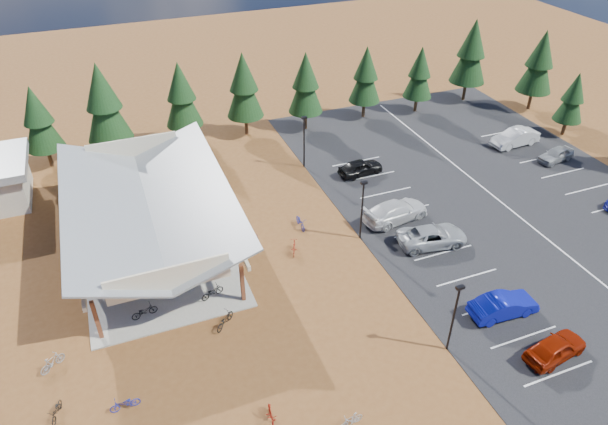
# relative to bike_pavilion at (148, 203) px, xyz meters

# --- Properties ---
(ground) EXTENTS (140.00, 140.00, 0.00)m
(ground) POSITION_rel_bike_pavilion_xyz_m (10.00, -7.00, -3.82)
(ground) COLOR brown
(ground) RESTS_ON ground
(asphalt_lot) EXTENTS (27.00, 44.00, 0.04)m
(asphalt_lot) POSITION_rel_bike_pavilion_xyz_m (28.50, -4.00, -3.80)
(asphalt_lot) COLOR black
(asphalt_lot) RESTS_ON ground
(concrete_pad) EXTENTS (10.60, 18.60, 0.10)m
(concrete_pad) POSITION_rel_bike_pavilion_xyz_m (0.00, 0.00, -3.77)
(concrete_pad) COLOR gray
(concrete_pad) RESTS_ON ground
(bike_pavilion) EXTENTS (11.65, 19.40, 4.97)m
(bike_pavilion) POSITION_rel_bike_pavilion_xyz_m (0.00, 0.00, 0.00)
(bike_pavilion) COLOR brown
(bike_pavilion) RESTS_ON concrete_pad
(lamp_post_0) EXTENTS (0.50, 0.25, 5.14)m
(lamp_post_0) POSITION_rel_bike_pavilion_xyz_m (15.00, -17.00, -0.85)
(lamp_post_0) COLOR black
(lamp_post_0) RESTS_ON ground
(lamp_post_1) EXTENTS (0.50, 0.25, 5.14)m
(lamp_post_1) POSITION_rel_bike_pavilion_xyz_m (15.00, -5.00, -0.85)
(lamp_post_1) COLOR black
(lamp_post_1) RESTS_ON ground
(lamp_post_2) EXTENTS (0.50, 0.25, 5.14)m
(lamp_post_2) POSITION_rel_bike_pavilion_xyz_m (15.00, 7.00, -0.85)
(lamp_post_2) COLOR black
(lamp_post_2) RESTS_ON ground
(trash_bin_0) EXTENTS (0.60, 0.60, 0.90)m
(trash_bin_0) POSITION_rel_bike_pavilion_xyz_m (7.04, -2.89, -3.37)
(trash_bin_0) COLOR #4A271A
(trash_bin_0) RESTS_ON ground
(trash_bin_1) EXTENTS (0.60, 0.60, 0.90)m
(trash_bin_1) POSITION_rel_bike_pavilion_xyz_m (5.43, -1.54, -3.37)
(trash_bin_1) COLOR #4A271A
(trash_bin_1) RESTS_ON ground
(pine_1) EXTENTS (3.43, 3.43, 7.99)m
(pine_1) POSITION_rel_bike_pavilion_xyz_m (-7.34, 15.89, 1.05)
(pine_1) COLOR #382314
(pine_1) RESTS_ON ground
(pine_2) EXTENTS (4.16, 4.16, 9.70)m
(pine_2) POSITION_rel_bike_pavilion_xyz_m (-1.53, 14.81, 2.10)
(pine_2) COLOR #382314
(pine_2) RESTS_ON ground
(pine_3) EXTENTS (3.65, 3.65, 8.50)m
(pine_3) POSITION_rel_bike_pavilion_xyz_m (5.65, 15.92, 1.37)
(pine_3) COLOR #382314
(pine_3) RESTS_ON ground
(pine_4) EXTENTS (3.76, 3.76, 8.75)m
(pine_4) POSITION_rel_bike_pavilion_xyz_m (11.87, 15.59, 1.52)
(pine_4) COLOR #382314
(pine_4) RESTS_ON ground
(pine_5) EXTENTS (3.59, 3.59, 8.35)m
(pine_5) POSITION_rel_bike_pavilion_xyz_m (18.12, 14.55, 1.28)
(pine_5) COLOR #382314
(pine_5) RESTS_ON ground
(pine_6) EXTENTS (3.42, 3.42, 7.97)m
(pine_6) POSITION_rel_bike_pavilion_xyz_m (25.23, 15.01, 1.04)
(pine_6) COLOR #382314
(pine_6) RESTS_ON ground
(pine_7) EXTENTS (3.21, 3.21, 7.47)m
(pine_7) POSITION_rel_bike_pavilion_xyz_m (31.41, 14.16, 0.73)
(pine_7) COLOR #382314
(pine_7) RESTS_ON ground
(pine_8) EXTENTS (4.07, 4.07, 9.48)m
(pine_8) POSITION_rel_bike_pavilion_xyz_m (38.47, 14.93, 1.96)
(pine_8) COLOR #382314
(pine_8) RESTS_ON ground
(pine_12) EXTENTS (2.88, 2.88, 6.71)m
(pine_12) POSITION_rel_bike_pavilion_xyz_m (42.89, 3.45, 0.27)
(pine_12) COLOR #382314
(pine_12) RESTS_ON ground
(pine_13) EXTENTS (3.87, 3.87, 9.01)m
(pine_13) POSITION_rel_bike_pavilion_xyz_m (43.99, 10.06, 1.68)
(pine_13) COLOR #382314
(pine_13) RESTS_ON ground
(bike_0) EXTENTS (1.80, 0.92, 0.90)m
(bike_0) POSITION_rel_bike_pavilion_xyz_m (-1.81, -7.60, -3.27)
(bike_0) COLOR black
(bike_0) RESTS_ON concrete_pad
(bike_1) EXTENTS (1.92, 0.99, 1.11)m
(bike_1) POSITION_rel_bike_pavilion_xyz_m (-2.60, -2.33, -3.17)
(bike_1) COLOR gray
(bike_1) RESTS_ON concrete_pad
(bike_2) EXTENTS (2.03, 1.28, 1.01)m
(bike_2) POSITION_rel_bike_pavilion_xyz_m (-0.71, 1.74, -3.22)
(bike_2) COLOR #102999
(bike_2) RESTS_ON concrete_pad
(bike_3) EXTENTS (1.65, 0.64, 0.97)m
(bike_3) POSITION_rel_bike_pavilion_xyz_m (-2.25, 7.79, -3.24)
(bike_3) COLOR #93280B
(bike_3) RESTS_ON concrete_pad
(bike_4) EXTENTS (1.78, 1.11, 0.88)m
(bike_4) POSITION_rel_bike_pavilion_xyz_m (2.71, -7.41, -3.28)
(bike_4) COLOR black
(bike_4) RESTS_ON concrete_pad
(bike_5) EXTENTS (1.80, 0.87, 1.04)m
(bike_5) POSITION_rel_bike_pavilion_xyz_m (2.14, -2.64, -3.20)
(bike_5) COLOR #9EA1A7
(bike_5) RESTS_ON concrete_pad
(bike_6) EXTENTS (1.74, 0.69, 0.90)m
(bike_6) POSITION_rel_bike_pavilion_xyz_m (1.25, 1.56, -3.27)
(bike_6) COLOR navy
(bike_6) RESTS_ON concrete_pad
(bike_7) EXTENTS (1.89, 1.07, 1.10)m
(bike_7) POSITION_rel_bike_pavilion_xyz_m (1.79, 7.80, -3.18)
(bike_7) COLOR maroon
(bike_7) RESTS_ON concrete_pad
(bike_8) EXTENTS (0.95, 1.63, 0.81)m
(bike_8) POSITION_rel_bike_pavilion_xyz_m (-7.25, -13.32, -3.42)
(bike_8) COLOR black
(bike_8) RESTS_ON ground
(bike_9) EXTENTS (1.62, 1.39, 1.01)m
(bike_9) POSITION_rel_bike_pavilion_xyz_m (-7.42, -9.81, -3.32)
(bike_9) COLOR gray
(bike_9) RESTS_ON ground
(bike_10) EXTENTS (1.68, 0.64, 0.87)m
(bike_10) POSITION_rel_bike_pavilion_xyz_m (-3.77, -14.23, -3.39)
(bike_10) COLOR navy
(bike_10) RESTS_ON ground
(bike_11) EXTENTS (0.73, 1.85, 1.08)m
(bike_11) POSITION_rel_bike_pavilion_xyz_m (3.38, -17.92, -3.28)
(bike_11) COLOR maroon
(bike_11) RESTS_ON ground
(bike_12) EXTENTS (1.75, 1.69, 0.95)m
(bike_12) POSITION_rel_bike_pavilion_xyz_m (2.85, -10.18, -3.35)
(bike_12) COLOR black
(bike_12) RESTS_ON ground
(bike_13) EXTENTS (1.56, 0.67, 0.91)m
(bike_13) POSITION_rel_bike_pavilion_xyz_m (7.24, -19.64, -3.37)
(bike_13) COLOR #93979B
(bike_13) RESTS_ON ground
(bike_14) EXTENTS (0.71, 1.89, 0.98)m
(bike_14) POSITION_rel_bike_pavilion_xyz_m (11.18, -1.98, -3.33)
(bike_14) COLOR navy
(bike_14) RESTS_ON ground
(bike_15) EXTENTS (1.11, 1.77, 1.03)m
(bike_15) POSITION_rel_bike_pavilion_xyz_m (9.58, -4.82, -3.31)
(bike_15) COLOR maroon
(bike_15) RESTS_ON ground
(car_0) EXTENTS (4.45, 2.36, 1.44)m
(car_0) POSITION_rel_bike_pavilion_xyz_m (20.61, -19.83, -3.06)
(car_0) COLOR #791502
(car_0) RESTS_ON asphalt_lot
(car_1) EXTENTS (4.69, 1.83, 1.52)m
(car_1) POSITION_rel_bike_pavilion_xyz_m (19.96, -15.82, -3.02)
(car_1) COLOR #0B1393
(car_1) RESTS_ON asphalt_lot
(car_2) EXTENTS (5.67, 3.27, 1.49)m
(car_2) POSITION_rel_bike_pavilion_xyz_m (19.73, -7.73, -3.04)
(car_2) COLOR #999EA1
(car_2) RESTS_ON asphalt_lot
(car_3) EXTENTS (5.96, 3.14, 1.65)m
(car_3) POSITION_rel_bike_pavilion_xyz_m (18.74, -3.85, -2.96)
(car_3) COLOR silver
(car_3) RESTS_ON asphalt_lot
(car_4) EXTENTS (4.36, 2.09, 1.44)m
(car_4) POSITION_rel_bike_pavilion_xyz_m (19.32, 3.73, -3.07)
(car_4) COLOR black
(car_4) RESTS_ON asphalt_lot
(car_8) EXTENTS (4.11, 2.20, 1.33)m
(car_8) POSITION_rel_bike_pavilion_xyz_m (37.95, -0.82, -3.12)
(car_8) COLOR gray
(car_8) RESTS_ON asphalt_lot
(car_9) EXTENTS (5.16, 2.09, 1.67)m
(car_9) POSITION_rel_bike_pavilion_xyz_m (36.40, 3.26, -2.95)
(car_9) COLOR silver
(car_9) RESTS_ON asphalt_lot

